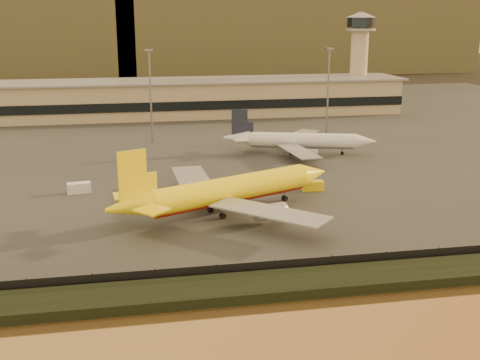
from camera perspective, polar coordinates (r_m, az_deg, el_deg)
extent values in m
plane|color=black|center=(93.97, 0.19, -6.06)|extent=(900.00, 900.00, 0.00)
cube|color=black|center=(78.42, 2.58, -10.02)|extent=(320.00, 7.00, 1.40)
cube|color=#2D2D2D|center=(184.87, -5.42, 4.58)|extent=(320.00, 220.00, 0.20)
cube|color=black|center=(81.72, 1.93, -8.46)|extent=(300.00, 0.05, 2.20)
cube|color=tan|center=(213.44, -6.24, 7.65)|extent=(160.00, 22.00, 12.00)
cube|color=black|center=(202.51, -5.97, 6.97)|extent=(160.00, 0.60, 3.00)
cube|color=gray|center=(212.70, -6.29, 9.34)|extent=(164.00, 24.00, 0.60)
cylinder|color=tan|center=(234.36, 11.17, 10.35)|extent=(6.40, 6.40, 30.00)
cylinder|color=black|center=(233.60, 11.39, 14.44)|extent=(10.40, 10.40, 3.50)
cone|color=gray|center=(233.59, 11.42, 15.11)|extent=(11.20, 11.20, 2.00)
cylinder|color=gray|center=(233.64, 11.35, 13.82)|extent=(11.20, 11.20, 0.80)
cylinder|color=slate|center=(167.46, -8.47, 7.74)|extent=(0.50, 0.50, 25.00)
cube|color=slate|center=(166.30, -8.64, 12.08)|extent=(2.20, 2.20, 0.40)
cylinder|color=slate|center=(174.77, 8.33, 8.06)|extent=(0.50, 0.50, 25.00)
cube|color=slate|center=(173.66, 8.49, 12.22)|extent=(2.20, 2.20, 0.40)
cube|color=brown|center=(439.08, 3.43, 15.36)|extent=(220.00, 160.00, 70.00)
cylinder|color=yellow|center=(106.77, -0.78, -0.84)|extent=(30.82, 17.01, 4.58)
cylinder|color=#A51809|center=(106.99, -0.78, -1.25)|extent=(29.61, 15.73, 3.57)
cone|color=yellow|center=(117.97, 6.87, 0.61)|extent=(7.49, 6.68, 4.58)
cone|color=yellow|center=(97.52, -10.49, -2.47)|extent=(9.09, 7.39, 4.58)
cube|color=yellow|center=(96.48, -10.16, 0.47)|extent=(4.57, 2.29, 8.01)
cube|color=yellow|center=(102.11, -10.67, -1.47)|extent=(4.82, 4.78, 0.27)
cube|color=yellow|center=(94.16, -8.38, -2.80)|extent=(6.18, 6.17, 0.27)
cube|color=gray|center=(116.51, -4.48, 0.08)|extent=(6.81, 19.99, 0.27)
cylinder|color=gray|center=(115.47, -2.78, -0.67)|extent=(5.85, 4.44, 2.52)
cube|color=gray|center=(97.05, 2.81, -3.02)|extent=(18.50, 18.21, 0.27)
cylinder|color=gray|center=(100.95, 2.77, -3.04)|extent=(5.85, 4.44, 2.52)
cylinder|color=black|center=(114.76, 4.25, -1.73)|extent=(1.24, 1.14, 1.01)
cylinder|color=slate|center=(114.61, 4.26, -1.48)|extent=(0.18, 0.18, 2.06)
cylinder|color=black|center=(104.54, -1.65, -3.41)|extent=(1.24, 1.14, 1.01)
cylinder|color=slate|center=(104.38, -1.65, -3.14)|extent=(0.18, 0.18, 2.06)
cylinder|color=black|center=(107.85, -2.84, -2.83)|extent=(1.24, 1.14, 1.01)
cylinder|color=slate|center=(107.69, -2.84, -2.56)|extent=(0.18, 0.18, 2.06)
cylinder|color=white|center=(153.88, 5.91, 3.78)|extent=(26.72, 11.17, 3.72)
cylinder|color=gray|center=(154.01, 5.90, 3.54)|extent=(25.78, 10.18, 2.90)
cone|color=white|center=(154.78, 11.84, 3.60)|extent=(6.05, 5.04, 3.72)
cone|color=white|center=(154.67, -0.31, 4.03)|extent=(7.47, 5.47, 3.72)
cube|color=#1B1F32|center=(153.85, -0.04, 5.52)|extent=(4.01, 1.45, 6.51)
cube|color=white|center=(158.10, 0.37, 4.38)|extent=(5.07, 5.02, 0.22)
cube|color=white|center=(150.84, 0.10, 3.85)|extent=(3.81, 3.63, 0.22)
cube|color=gray|center=(164.04, 5.64, 4.27)|extent=(14.49, 16.33, 0.22)
cylinder|color=gray|center=(161.79, 6.29, 3.73)|extent=(4.86, 3.23, 2.04)
cube|color=gray|center=(144.01, 5.60, 2.73)|extent=(6.78, 17.15, 0.22)
cylinder|color=gray|center=(146.70, 6.32, 2.53)|extent=(4.86, 3.23, 2.04)
cylinder|color=black|center=(154.91, 9.66, 2.54)|extent=(0.97, 0.86, 0.82)
cylinder|color=slate|center=(154.82, 9.67, 2.69)|extent=(0.20, 0.20, 1.67)
cylinder|color=black|center=(152.91, 4.83, 2.54)|extent=(0.97, 0.86, 0.82)
cylinder|color=slate|center=(152.82, 4.83, 2.69)|extent=(0.20, 0.20, 1.67)
cylinder|color=black|center=(156.18, 4.85, 2.81)|extent=(0.97, 0.86, 0.82)
cylinder|color=slate|center=(156.09, 4.86, 2.96)|extent=(0.20, 0.20, 1.67)
cube|color=yellow|center=(122.06, 6.91, -0.53)|extent=(4.38, 2.13, 1.93)
cube|color=white|center=(123.66, -15.02, -0.72)|extent=(4.80, 2.62, 2.06)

